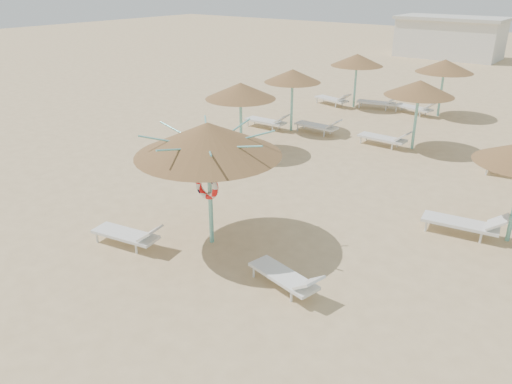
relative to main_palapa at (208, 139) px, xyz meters
The scene contains 6 objects.
ground 2.78m from the main_palapa, 38.35° to the left, with size 120.00×120.00×0.00m, color tan.
main_palapa is the anchor object (origin of this frame).
lounger_main_a 3.15m from the main_palapa, 136.61° to the right, with size 1.97×0.91×0.69m.
lounger_main_b 3.68m from the main_palapa, 12.38° to the right, with size 1.91×0.93×0.67m.
palapa_field 10.65m from the main_palapa, 81.38° to the left, with size 17.27×13.95×2.69m.
service_hut 35.79m from the main_palapa, 98.96° to the left, with size 8.40×4.40×3.25m.
Camera 1 is at (7.26, -8.54, 6.23)m, focal length 35.00 mm.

